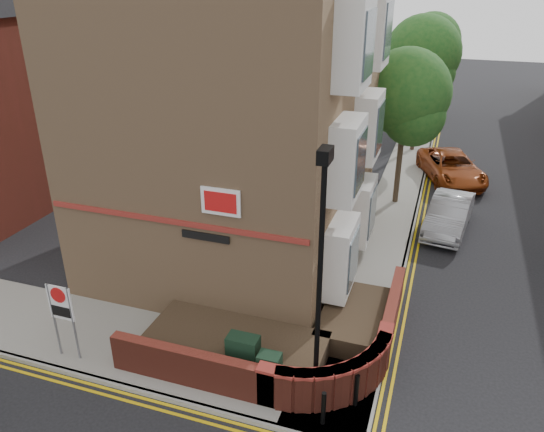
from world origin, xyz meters
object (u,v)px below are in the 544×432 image
(lamppost, at_px, (320,283))
(silver_car_near, at_px, (449,214))
(utility_cabinet_large, at_px, (243,356))
(zone_sign, at_px, (61,309))

(lamppost, xyz_separation_m, silver_car_near, (2.72, 10.75, -2.65))
(utility_cabinet_large, bearing_deg, silver_car_near, 66.54)
(lamppost, distance_m, silver_car_near, 11.40)
(lamppost, height_order, utility_cabinet_large, lamppost)
(lamppost, bearing_deg, utility_cabinet_large, 176.99)
(utility_cabinet_large, height_order, zone_sign, zone_sign)
(zone_sign, bearing_deg, silver_car_near, 50.85)
(zone_sign, relative_size, silver_car_near, 0.52)
(zone_sign, bearing_deg, lamppost, 6.07)
(zone_sign, distance_m, silver_car_near, 14.80)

